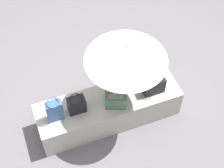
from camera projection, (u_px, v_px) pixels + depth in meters
ground_plane at (109, 118)px, 5.22m from camera, size 14.00×14.00×0.00m
stone_bench at (109, 109)px, 5.03m from camera, size 2.00×0.58×0.47m
person_seated at (116, 82)px, 4.54m from camera, size 0.38×0.51×0.90m
parasol at (126, 53)px, 4.07m from camera, size 0.99×0.99×1.10m
handbag_black at (77, 105)px, 4.65m from camera, size 0.23×0.18×0.26m
tote_bag_canvas at (55, 110)px, 4.54m from camera, size 0.21×0.16×0.35m
shoulder_bag_spare at (154, 85)px, 4.83m from camera, size 0.29×0.22×0.27m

